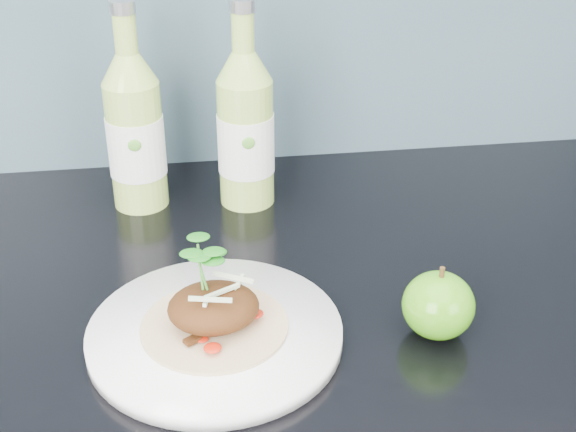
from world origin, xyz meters
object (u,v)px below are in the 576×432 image
Objects in this scene: cider_bottle_left at (135,132)px; cider_bottle_right at (246,130)px; dinner_plate at (215,334)px; green_apple at (438,305)px.

cider_bottle_right is at bearing 8.52° from cider_bottle_left.
cider_bottle_right reaches higher than dinner_plate.
cider_bottle_left is (-0.08, 0.30, 0.09)m from dinner_plate.
cider_bottle_left reaches higher than green_apple.
dinner_plate is at bearing -118.88° from cider_bottle_right.
cider_bottle_right reaches higher than green_apple.
green_apple reaches higher than dinner_plate.
dinner_plate is 1.10× the size of cider_bottle_right.
green_apple is 0.43m from cider_bottle_left.
dinner_plate is 0.22m from green_apple.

